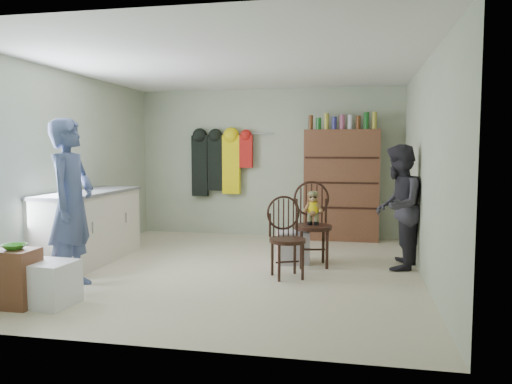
% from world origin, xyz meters
% --- Properties ---
extents(ground_plane, '(5.00, 5.00, 0.00)m').
position_xyz_m(ground_plane, '(0.00, 0.00, 0.00)').
color(ground_plane, beige).
rests_on(ground_plane, ground).
extents(room_walls, '(5.00, 5.00, 5.00)m').
position_xyz_m(room_walls, '(0.00, 0.53, 1.58)').
color(room_walls, '#AEB799').
rests_on(room_walls, ground).
extents(counter, '(0.64, 1.86, 0.94)m').
position_xyz_m(counter, '(-1.95, 0.00, 0.47)').
color(counter, silver).
rests_on(counter, ground).
extents(stool, '(0.38, 0.33, 0.55)m').
position_xyz_m(stool, '(-1.66, -1.84, 0.27)').
color(stool, brown).
rests_on(stool, ground).
extents(bowl, '(0.21, 0.21, 0.05)m').
position_xyz_m(bowl, '(-1.66, -1.84, 0.57)').
color(bowl, green).
rests_on(bowl, stool).
extents(plastic_tub, '(0.48, 0.46, 0.42)m').
position_xyz_m(plastic_tub, '(-1.37, -1.74, 0.21)').
color(plastic_tub, white).
rests_on(plastic_tub, ground).
extents(chair_front, '(0.57, 0.57, 1.08)m').
position_xyz_m(chair_front, '(0.94, 0.41, 0.62)').
color(chair_front, '#321A11').
rests_on(chair_front, ground).
extents(chair_far, '(0.56, 0.56, 0.94)m').
position_xyz_m(chair_far, '(0.69, -0.23, 0.51)').
color(chair_far, '#321A11').
rests_on(chair_far, ground).
extents(striped_bag, '(0.47, 0.40, 0.42)m').
position_xyz_m(striped_bag, '(0.69, 0.45, 0.21)').
color(striped_bag, '#E57872').
rests_on(striped_bag, ground).
extents(person_left, '(0.48, 0.69, 1.82)m').
position_xyz_m(person_left, '(-1.49, -1.14, 0.91)').
color(person_left, '#43517C').
rests_on(person_left, ground).
extents(person_right, '(0.75, 0.87, 1.55)m').
position_xyz_m(person_right, '(2.00, 0.44, 0.77)').
color(person_right, '#2D2B33').
rests_on(person_right, ground).
extents(dresser, '(1.20, 0.39, 2.07)m').
position_xyz_m(dresser, '(1.25, 2.30, 0.92)').
color(dresser, brown).
rests_on(dresser, ground).
extents(coat_rack, '(1.42, 0.12, 1.09)m').
position_xyz_m(coat_rack, '(-0.83, 2.38, 1.25)').
color(coat_rack, '#99999E').
rests_on(coat_rack, ground).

